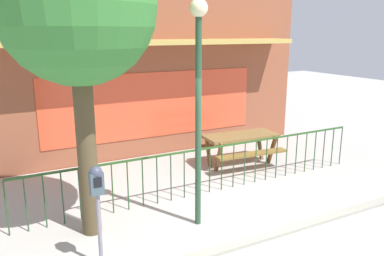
# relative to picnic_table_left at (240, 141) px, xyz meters

# --- Properties ---
(ground) EXTENTS (40.00, 40.00, 0.00)m
(ground) POSITION_rel_picnic_table_left_xyz_m (-1.52, -2.74, -0.61)
(ground) COLOR #A7A39D
(pub_storefront) EXTENTS (8.91, 1.36, 5.36)m
(pub_storefront) POSITION_rel_picnic_table_left_xyz_m (-1.52, 1.98, 2.06)
(pub_storefront) COLOR #622A17
(pub_storefront) RESTS_ON ground
(patio_fence_front) EXTENTS (7.51, 0.04, 0.97)m
(patio_fence_front) POSITION_rel_picnic_table_left_xyz_m (-1.52, -1.12, 0.05)
(patio_fence_front) COLOR #254C1F
(patio_fence_front) RESTS_ON ground
(picnic_table_left) EXTENTS (1.90, 1.49, 0.79)m
(picnic_table_left) POSITION_rel_picnic_table_left_xyz_m (0.00, 0.00, 0.00)
(picnic_table_left) COLOR brown
(picnic_table_left) RESTS_ON ground
(parking_meter_near) EXTENTS (0.18, 0.17, 1.48)m
(parking_meter_near) POSITION_rel_picnic_table_left_xyz_m (-4.15, -2.61, 0.53)
(parking_meter_near) COLOR slate
(parking_meter_near) RESTS_ON ground
(street_tree) EXTENTS (2.32, 2.32, 4.73)m
(street_tree) POSITION_rel_picnic_table_left_xyz_m (-4.04, -1.62, 2.91)
(street_tree) COLOR #4B3F27
(street_tree) RESTS_ON ground
(street_lamp) EXTENTS (0.28, 0.28, 3.69)m
(street_lamp) POSITION_rel_picnic_table_left_xyz_m (-2.36, -2.17, 1.82)
(street_lamp) COLOR #25472F
(street_lamp) RESTS_ON ground
(curb_edge) EXTENTS (12.47, 0.20, 0.11)m
(curb_edge) POSITION_rel_picnic_table_left_xyz_m (-1.52, -3.10, -0.61)
(curb_edge) COLOR gray
(curb_edge) RESTS_ON ground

